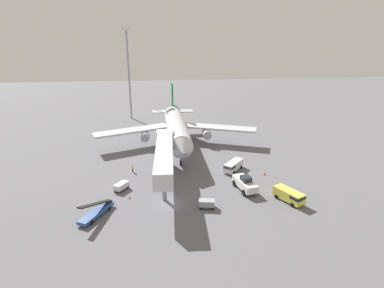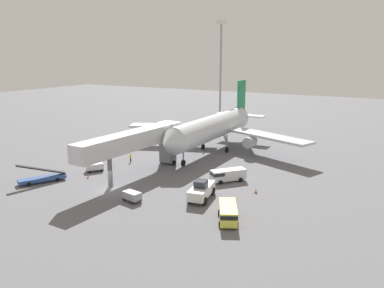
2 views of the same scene
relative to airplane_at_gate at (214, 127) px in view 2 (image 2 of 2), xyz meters
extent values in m
plane|color=slate|center=(-3.33, -28.05, -5.05)|extent=(300.00, 300.00, 0.00)
cylinder|color=silver|center=(0.00, -1.23, 0.05)|extent=(4.81, 28.26, 4.74)
cone|color=silver|center=(0.04, -17.03, 0.05)|extent=(4.65, 3.36, 4.64)
cone|color=silver|center=(-0.04, 15.49, 0.40)|extent=(4.51, 5.21, 4.50)
cube|color=#147A47|center=(-0.03, 14.19, 4.79)|extent=(0.37, 4.09, 7.58)
cube|color=silver|center=(2.81, 13.83, 0.64)|extent=(5.69, 2.99, 0.24)
cube|color=silver|center=(-2.88, 13.81, 0.64)|extent=(5.69, 2.99, 0.24)
cube|color=silver|center=(10.77, 1.55, -1.02)|extent=(18.89, 10.76, 0.44)
cube|color=silver|center=(-10.78, 1.50, -1.02)|extent=(18.87, 10.84, 0.44)
cylinder|color=#A8A8AD|center=(7.60, 0.48, -2.35)|extent=(2.13, 2.76, 2.12)
cylinder|color=#A8A8AD|center=(-7.60, 0.44, -2.35)|extent=(2.13, 2.76, 2.12)
cylinder|color=gray|center=(0.03, -12.25, -2.94)|extent=(0.28, 0.28, 3.13)
cylinder|color=black|center=(0.03, -12.25, -4.50)|extent=(0.35, 1.10, 1.10)
cylinder|color=gray|center=(2.72, 0.47, -2.94)|extent=(0.28, 0.28, 3.13)
cylinder|color=black|center=(2.72, 0.47, -4.50)|extent=(0.35, 1.10, 1.10)
cylinder|color=gray|center=(-2.73, 0.45, -2.94)|extent=(0.28, 0.28, 3.13)
cylinder|color=black|center=(-2.73, 0.45, -4.50)|extent=(0.35, 1.10, 1.10)
cube|color=silver|center=(-3.67, -22.86, 1.10)|extent=(4.05, 21.09, 2.70)
cube|color=red|center=(-5.18, -22.79, 1.10)|extent=(0.93, 17.59, 0.44)
cube|color=silver|center=(-3.11, -11.79, 1.10)|extent=(3.59, 2.97, 2.84)
cube|color=#232833|center=(-3.04, -10.49, 1.35)|extent=(3.31, 0.41, 0.90)
cube|color=slate|center=(-3.14, -12.39, -2.45)|extent=(2.64, 1.93, 4.40)
cylinder|color=black|center=(-4.56, -12.32, -4.65)|extent=(0.34, 0.81, 0.80)
cylinder|color=black|center=(-1.72, -12.46, -4.65)|extent=(0.34, 0.81, 0.80)
cylinder|color=slate|center=(-3.88, -27.05, -2.65)|extent=(0.70, 0.70, 4.80)
cube|color=white|center=(10.41, -24.88, -3.85)|extent=(3.30, 6.37, 1.30)
cube|color=#232833|center=(10.47, -25.18, -2.75)|extent=(1.86, 2.06, 0.90)
cylinder|color=black|center=(11.81, -26.63, -4.50)|extent=(0.60, 1.15, 1.10)
cylinder|color=black|center=(9.74, -27.02, -4.50)|extent=(0.60, 1.15, 1.10)
cylinder|color=black|center=(11.09, -22.75, -4.50)|extent=(0.60, 1.15, 1.10)
cylinder|color=black|center=(9.01, -23.14, -4.50)|extent=(0.60, 1.15, 1.10)
cube|color=#2D4C8E|center=(-14.40, -30.75, -4.48)|extent=(4.75, 6.92, 0.55)
cube|color=black|center=(-14.40, -30.75, -2.97)|extent=(4.14, 6.61, 2.43)
cylinder|color=black|center=(-14.73, -32.96, -4.75)|extent=(0.48, 0.63, 0.60)
cylinder|color=black|center=(-16.07, -32.24, -4.75)|extent=(0.48, 0.63, 0.60)
cylinder|color=black|center=(-12.73, -29.27, -4.75)|extent=(0.48, 0.63, 0.60)
cylinder|color=black|center=(-14.06, -28.54, -4.75)|extent=(0.48, 0.63, 0.60)
cube|color=silver|center=(10.49, -16.20, -3.95)|extent=(4.94, 5.40, 1.63)
cube|color=#1E232D|center=(9.29, -17.64, -3.59)|extent=(2.55, 2.54, 0.52)
cylinder|color=black|center=(10.06, -18.08, -4.71)|extent=(0.69, 0.73, 0.68)
cylinder|color=black|center=(8.73, -16.96, -4.71)|extent=(0.69, 0.73, 0.68)
cylinder|color=black|center=(12.26, -15.45, -4.71)|extent=(0.69, 0.73, 0.68)
cylinder|color=black|center=(10.92, -14.33, -4.71)|extent=(0.69, 0.73, 0.68)
cube|color=#E5DB4C|center=(16.53, -29.70, -3.92)|extent=(4.15, 5.61, 1.68)
cube|color=#1E232D|center=(17.34, -31.30, -3.56)|extent=(2.56, 2.42, 0.54)
cylinder|color=black|center=(18.11, -30.73, -4.71)|extent=(0.62, 0.77, 0.68)
cylinder|color=black|center=(16.42, -31.59, -4.71)|extent=(0.62, 0.77, 0.68)
cylinder|color=black|center=(16.63, -27.80, -4.71)|extent=(0.62, 0.77, 0.68)
cylinder|color=black|center=(14.94, -28.66, -4.71)|extent=(0.62, 0.77, 0.68)
cube|color=#38383D|center=(-11.40, -22.42, -4.76)|extent=(2.71, 3.06, 0.22)
cube|color=silver|center=(-11.40, -22.42, -4.18)|extent=(2.71, 3.06, 0.94)
cylinder|color=black|center=(-11.44, -23.58, -4.87)|extent=(0.30, 0.36, 0.36)
cylinder|color=black|center=(-12.47, -22.86, -4.87)|extent=(0.30, 0.36, 0.36)
cylinder|color=black|center=(-10.33, -21.98, -4.87)|extent=(0.30, 0.36, 0.36)
cylinder|color=black|center=(-11.35, -21.27, -4.87)|extent=(0.30, 0.36, 0.36)
cube|color=#38383D|center=(2.70, -30.29, -4.76)|extent=(2.72, 1.84, 0.22)
cube|color=#999EA5|center=(2.70, -30.29, -4.17)|extent=(2.72, 1.84, 0.96)
cylinder|color=black|center=(3.69, -29.83, -4.87)|extent=(0.38, 0.19, 0.36)
cylinder|color=black|center=(3.44, -31.08, -4.87)|extent=(0.38, 0.19, 0.36)
cylinder|color=black|center=(1.96, -29.50, -4.87)|extent=(0.38, 0.19, 0.36)
cylinder|color=black|center=(1.72, -30.75, -4.87)|extent=(0.38, 0.19, 0.36)
cylinder|color=#1E2333|center=(-9.87, -14.63, -4.65)|extent=(0.33, 0.33, 0.80)
cylinder|color=#D8EA19|center=(-9.87, -14.63, -3.93)|extent=(0.44, 0.44, 0.64)
sphere|color=tan|center=(-9.87, -14.63, -3.49)|extent=(0.22, 0.22, 0.22)
cube|color=black|center=(-9.79, -25.71, -5.04)|extent=(0.34, 0.34, 0.03)
cone|color=orange|center=(-9.79, -25.71, -4.78)|extent=(0.29, 0.29, 0.50)
cube|color=black|center=(16.10, -19.02, -5.04)|extent=(0.42, 0.42, 0.03)
cone|color=orange|center=(16.10, -19.02, -4.72)|extent=(0.36, 0.36, 0.62)
cylinder|color=#93969B|center=(-12.75, 29.73, 8.61)|extent=(0.56, 0.56, 27.33)
cube|color=silver|center=(-12.75, 29.73, 22.78)|extent=(2.40, 2.40, 1.00)
camera|label=1|loc=(-4.91, -74.87, 21.22)|focal=29.96mm
camera|label=2|loc=(33.82, -69.07, 14.30)|focal=36.21mm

